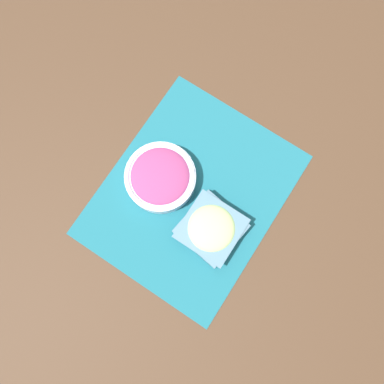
{
  "coord_description": "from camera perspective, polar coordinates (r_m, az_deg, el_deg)",
  "views": [
    {
      "loc": [
        0.15,
        0.1,
        0.97
      ],
      "look_at": [
        0.0,
        0.0,
        0.03
      ],
      "focal_mm": 35.0,
      "sensor_mm": 36.0,
      "label": 1
    }
  ],
  "objects": [
    {
      "name": "cucumber_bowl",
      "position": [
        0.94,
        2.94,
        -5.6
      ],
      "size": [
        0.16,
        0.16,
        0.06
      ],
      "color": "slate",
      "rests_on": "placemat"
    },
    {
      "name": "ground_plane",
      "position": [
        0.98,
        0.0,
        -0.38
      ],
      "size": [
        3.0,
        3.0,
        0.0
      ],
      "primitive_type": "plane",
      "color": "#422D1E"
    },
    {
      "name": "placemat",
      "position": [
        0.98,
        0.0,
        -0.36
      ],
      "size": [
        0.53,
        0.43,
        0.0
      ],
      "color": "#195B6B",
      "rests_on": "ground_plane"
    },
    {
      "name": "onion_bowl",
      "position": [
        0.96,
        -4.83,
        2.29
      ],
      "size": [
        0.18,
        0.18,
        0.06
      ],
      "color": "silver",
      "rests_on": "placemat"
    }
  ]
}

